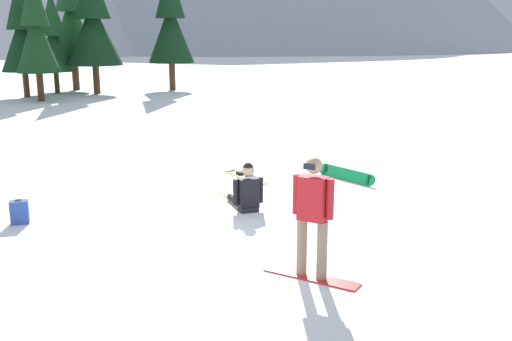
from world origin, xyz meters
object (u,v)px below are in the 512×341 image
(snowboarder_midground, at_px, (245,192))
(pine_tree_twin, at_px, (36,29))
(loose_snowboard_near_left, at_px, (346,174))
(pine_tree_tall, at_px, (170,21))
(pine_tree_young, at_px, (21,33))
(pine_tree_slender, at_px, (53,39))
(loose_snowboard_far_spare, at_px, (245,176))
(pine_tree_short, at_px, (93,22))
(snowboarder_foreground, at_px, (313,215))
(backpack_blue, at_px, (20,212))
(pine_tree_leaning, at_px, (71,15))

(snowboarder_midground, relative_size, pine_tree_twin, 0.27)
(loose_snowboard_near_left, relative_size, pine_tree_tall, 0.23)
(snowboarder_midground, xyz_separation_m, pine_tree_young, (-5.01, 24.06, 3.15))
(pine_tree_slender, bearing_deg, pine_tree_twin, -101.80)
(loose_snowboard_far_spare, bearing_deg, pine_tree_short, 95.09)
(snowboarder_midground, xyz_separation_m, pine_tree_tall, (3.47, 25.56, 3.83))
(snowboarder_midground, distance_m, pine_tree_young, 24.78)
(snowboarder_foreground, distance_m, pine_tree_short, 28.54)
(backpack_blue, relative_size, pine_tree_young, 0.07)
(backpack_blue, xyz_separation_m, pine_tree_twin, (0.06, 21.22, 3.45))
(pine_tree_twin, bearing_deg, loose_snowboard_near_left, -70.19)
(pine_tree_leaning, bearing_deg, snowboarder_midground, -85.38)
(pine_tree_twin, distance_m, pine_tree_leaning, 6.33)
(pine_tree_young, distance_m, pine_tree_slender, 2.33)
(snowboarder_foreground, relative_size, loose_snowboard_near_left, 1.04)
(pine_tree_young, height_order, pine_tree_slender, pine_tree_young)
(pine_tree_short, xyz_separation_m, pine_tree_leaning, (-1.06, 2.86, 0.46))
(snowboarder_foreground, xyz_separation_m, pine_tree_short, (-1.02, 28.35, 3.14))
(loose_snowboard_near_left, distance_m, pine_tree_tall, 24.41)
(backpack_blue, height_order, pine_tree_twin, pine_tree_twin)
(loose_snowboard_far_spare, xyz_separation_m, pine_tree_twin, (-5.03, 19.15, 3.64))
(loose_snowboard_near_left, bearing_deg, loose_snowboard_far_spare, 154.75)
(pine_tree_short, height_order, pine_tree_slender, pine_tree_short)
(snowboarder_foreground, height_order, pine_tree_leaning, pine_tree_leaning)
(backpack_blue, height_order, pine_tree_short, pine_tree_short)
(snowboarder_foreground, relative_size, snowboarder_midground, 1.00)
(pine_tree_young, relative_size, pine_tree_leaning, 0.77)
(snowboarder_midground, distance_m, pine_tree_slender, 26.07)
(loose_snowboard_near_left, distance_m, pine_tree_twin, 21.77)
(pine_tree_young, xyz_separation_m, pine_tree_slender, (1.62, 1.64, -0.33))
(loose_snowboard_near_left, height_order, pine_tree_tall, pine_tree_tall)
(snowboarder_foreground, distance_m, pine_tree_tall, 29.53)
(pine_tree_leaning, bearing_deg, pine_tree_slender, -120.57)
(snowboarder_foreground, xyz_separation_m, loose_snowboard_near_left, (3.21, 5.06, -0.82))
(loose_snowboard_near_left, relative_size, backpack_blue, 3.69)
(backpack_blue, distance_m, pine_tree_twin, 21.49)
(backpack_blue, bearing_deg, pine_tree_young, 91.77)
(pine_tree_tall, height_order, pine_tree_short, pine_tree_tall)
(loose_snowboard_near_left, bearing_deg, pine_tree_twin, 109.81)
(pine_tree_short, bearing_deg, backpack_blue, -97.29)
(pine_tree_leaning, bearing_deg, pine_tree_twin, -108.48)
(loose_snowboard_near_left, height_order, pine_tree_young, pine_tree_young)
(pine_tree_short, bearing_deg, pine_tree_tall, 9.53)
(pine_tree_tall, bearing_deg, snowboarder_foreground, -97.07)
(pine_tree_tall, xyz_separation_m, pine_tree_slender, (-6.85, 0.13, -1.00))
(pine_tree_tall, bearing_deg, backpack_blue, -107.17)
(loose_snowboard_far_spare, height_order, pine_tree_young, pine_tree_young)
(snowboarder_foreground, bearing_deg, pine_tree_young, 99.98)
(pine_tree_tall, relative_size, pine_tree_young, 1.19)
(snowboarder_foreground, distance_m, pine_tree_leaning, 31.49)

